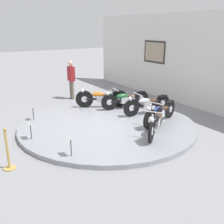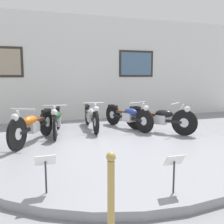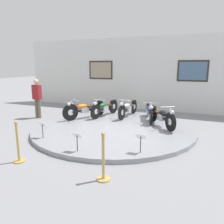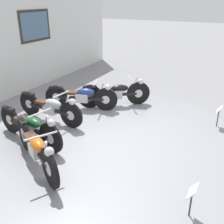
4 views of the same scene
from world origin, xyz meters
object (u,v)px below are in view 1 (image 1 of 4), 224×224
Objects in this scene: info_placard_front_right at (71,142)px; stanchion_post_right_of_entry at (8,155)px; motorcycle_silver at (146,104)px; info_placard_front_left at (33,110)px; motorcycle_black at (156,121)px; info_placard_front_centre at (30,127)px; motorcycle_green at (125,99)px; motorcycle_blue at (160,112)px; motorcycle_orange at (101,97)px; visitor_standing at (71,77)px.

stanchion_post_right_of_entry is (-0.41, -1.38, -0.15)m from info_placard_front_right.
info_placard_front_left is at bearing -112.87° from motorcycle_silver.
info_placard_front_centre is at bearing -116.56° from motorcycle_black.
stanchion_post_right_of_entry reaches higher than info_placard_front_centre.
stanchion_post_right_of_entry is (2.11, -4.75, -0.17)m from motorcycle_green.
motorcycle_green and motorcycle_silver have the same top height.
motorcycle_silver is 1.22× the size of motorcycle_black.
motorcycle_blue is 3.69× the size of info_placard_front_left.
info_placard_front_left is 3.01m from stanchion_post_right_of_entry.
motorcycle_black is 3.17× the size of info_placard_front_centre.
stanchion_post_right_of_entry reaches higher than motorcycle_orange.
visitor_standing is at bearing -161.99° from motorcycle_green.
motorcycle_silver is 3.95m from info_placard_front_left.
info_placard_front_left is (-1.54, -3.64, -0.01)m from motorcycle_silver.
motorcycle_orange is 0.95× the size of motorcycle_blue.
motorcycle_silver is at bearing 148.75° from motorcycle_black.
motorcycle_green is 1.97m from motorcycle_blue.
visitor_standing is 6.29m from stanchion_post_right_of_entry.
visitor_standing reaches higher than motorcycle_orange.
motorcycle_orange is 4.11m from info_placard_front_right.
stanchion_post_right_of_entry is (-0.47, -4.05, -0.17)m from motorcycle_black.
motorcycle_orange is 1.04× the size of visitor_standing.
motorcycle_black is 0.94× the size of visitor_standing.
stanchion_post_right_of_entry is at bearing -88.29° from motorcycle_blue.
stanchion_post_right_of_entry is at bearing -77.26° from motorcycle_silver.
info_placard_front_centre is 1.00× the size of info_placard_front_right.
motorcycle_orange reaches higher than motorcycle_green.
motorcycle_silver is 4.17m from info_placard_front_centre.
motorcycle_blue is at bearing 91.71° from stanchion_post_right_of_entry.
visitor_standing is (-3.82, 2.97, 0.49)m from info_placard_front_centre.
motorcycle_silver is 1.03m from motorcycle_blue.
motorcycle_blue is at bearing 130.95° from motorcycle_black.
stanchion_post_right_of_entry is (1.13, -5.02, -0.16)m from motorcycle_silver.
visitor_standing reaches higher than motorcycle_green.
motorcycle_silver is at bearing 17.36° from visitor_standing.
motorcycle_green is 1.13× the size of visitor_standing.
motorcycle_black reaches higher than motorcycle_green.
motorcycle_silver is at bearing 112.95° from info_placard_front_right.
info_placard_front_centre is 0.50× the size of stanchion_post_right_of_entry.
info_placard_front_left is at bearing 180.00° from info_placard_front_right.
motorcycle_black is (1.60, -0.97, 0.01)m from motorcycle_silver.
motorcycle_orange is 0.91× the size of motorcycle_silver.
info_placard_front_centre is (0.98, -3.89, -0.01)m from motorcycle_green.
info_placard_front_right is at bearing 73.48° from stanchion_post_right_of_entry.
info_placard_front_right is 1.44m from stanchion_post_right_of_entry.
stanchion_post_right_of_entry is (2.72, -4.04, -0.19)m from motorcycle_orange.
motorcycle_black reaches higher than info_placard_front_right.
motorcycle_black is at bearing -31.25° from motorcycle_silver.
info_placard_front_left is 3.38m from visitor_standing.
info_placard_front_right is 0.30× the size of visitor_standing.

